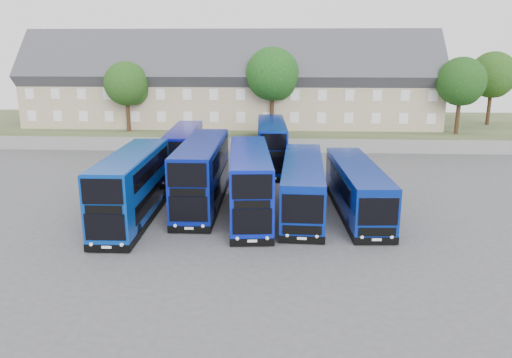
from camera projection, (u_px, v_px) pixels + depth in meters
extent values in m
plane|color=#49494E|center=(231.00, 228.00, 31.58)|extent=(120.00, 120.00, 0.00)
cube|color=slate|center=(253.00, 145.00, 54.56)|extent=(70.00, 0.40, 1.50)
cube|color=#444E2B|center=(258.00, 128.00, 64.16)|extent=(80.00, 20.00, 2.00)
cube|color=tan|center=(59.00, 99.00, 60.51)|extent=(6.00, 8.00, 6.00)
cube|color=#3B3B40|center=(56.00, 74.00, 59.74)|extent=(6.00, 10.40, 10.40)
cube|color=brown|center=(65.00, 41.00, 58.69)|extent=(0.60, 0.90, 1.40)
cube|color=tan|center=(107.00, 99.00, 60.20)|extent=(6.00, 8.00, 6.00)
cube|color=#3B3B40|center=(105.00, 74.00, 59.43)|extent=(6.00, 10.40, 10.40)
cube|color=brown|center=(116.00, 41.00, 58.38)|extent=(0.60, 0.90, 1.40)
cube|color=tan|center=(156.00, 100.00, 59.89)|extent=(6.00, 8.00, 6.00)
cube|color=#3B3B40|center=(155.00, 74.00, 59.13)|extent=(6.00, 10.40, 10.40)
cube|color=brown|center=(166.00, 41.00, 58.07)|extent=(0.60, 0.90, 1.40)
cube|color=tan|center=(206.00, 100.00, 59.58)|extent=(6.00, 8.00, 6.00)
cube|color=#3B3B40|center=(205.00, 74.00, 58.82)|extent=(6.00, 10.40, 10.40)
cube|color=brown|center=(217.00, 41.00, 57.76)|extent=(0.60, 0.90, 1.40)
cube|color=tan|center=(256.00, 100.00, 59.27)|extent=(6.00, 8.00, 6.00)
cube|color=#3B3B40|center=(256.00, 75.00, 58.51)|extent=(6.00, 10.40, 10.40)
cube|color=brown|center=(269.00, 41.00, 57.46)|extent=(0.60, 0.90, 1.40)
cube|color=tan|center=(307.00, 101.00, 58.97)|extent=(6.00, 8.00, 6.00)
cube|color=#3B3B40|center=(307.00, 75.00, 58.20)|extent=(6.00, 10.40, 10.40)
cube|color=brown|center=(321.00, 41.00, 57.15)|extent=(0.60, 0.90, 1.40)
cube|color=tan|center=(358.00, 101.00, 58.66)|extent=(6.00, 8.00, 6.00)
cube|color=#3B3B40|center=(359.00, 75.00, 57.90)|extent=(6.00, 10.40, 10.40)
cube|color=brown|center=(374.00, 41.00, 56.84)|extent=(0.60, 0.90, 1.40)
cube|color=tan|center=(409.00, 101.00, 58.35)|extent=(6.00, 8.00, 6.00)
cube|color=#3B3B40|center=(411.00, 75.00, 57.59)|extent=(6.00, 10.40, 10.40)
cube|color=brown|center=(427.00, 41.00, 56.53)|extent=(0.60, 0.90, 1.40)
cube|color=#083494|center=(132.00, 185.00, 32.34)|extent=(2.72, 11.16, 4.10)
cube|color=black|center=(134.00, 216.00, 32.87)|extent=(2.76, 11.20, 0.45)
cube|color=black|center=(105.00, 227.00, 27.15)|extent=(2.23, 0.10, 1.52)
cube|color=black|center=(102.00, 192.00, 26.63)|extent=(2.23, 0.10, 1.42)
cylinder|color=black|center=(100.00, 231.00, 29.61)|extent=(0.32, 1.01, 1.00)
cube|color=navy|center=(202.00, 172.00, 35.41)|extent=(2.75, 11.60, 4.28)
cube|color=black|center=(203.00, 201.00, 35.97)|extent=(2.79, 11.64, 0.45)
cube|color=black|center=(188.00, 209.00, 30.01)|extent=(2.33, 0.08, 1.58)
cube|color=black|center=(187.00, 175.00, 29.47)|extent=(2.33, 0.08, 1.47)
cylinder|color=black|center=(177.00, 215.00, 32.50)|extent=(0.31, 1.00, 1.00)
cube|color=#091AA7|center=(250.00, 181.00, 33.24)|extent=(3.52, 11.32, 4.11)
cube|color=black|center=(250.00, 211.00, 33.77)|extent=(3.56, 11.37, 0.45)
cube|color=black|center=(252.00, 222.00, 28.04)|extent=(2.23, 0.26, 1.52)
cube|color=black|center=(252.00, 187.00, 27.52)|extent=(2.23, 0.26, 1.42)
cylinder|color=black|center=(233.00, 226.00, 30.42)|extent=(0.39, 1.02, 1.00)
cube|color=#070B8D|center=(184.00, 150.00, 44.31)|extent=(2.87, 10.36, 3.75)
cube|color=black|center=(185.00, 171.00, 44.80)|extent=(2.91, 10.40, 0.45)
cube|color=black|center=(175.00, 173.00, 39.52)|extent=(2.03, 0.17, 1.40)
cube|color=black|center=(174.00, 150.00, 39.05)|extent=(2.03, 0.17, 1.30)
cylinder|color=black|center=(168.00, 177.00, 41.92)|extent=(0.35, 1.01, 1.00)
cube|color=#082597|center=(272.00, 144.00, 46.72)|extent=(3.01, 10.98, 4.00)
cube|color=black|center=(271.00, 165.00, 47.24)|extent=(3.05, 11.02, 0.45)
cube|color=black|center=(273.00, 165.00, 41.65)|extent=(2.17, 0.17, 1.48)
cube|color=black|center=(273.00, 142.00, 41.14)|extent=(2.17, 0.17, 1.38)
cylinder|color=black|center=(260.00, 171.00, 44.07)|extent=(0.35, 1.01, 1.00)
cube|color=navy|center=(303.00, 184.00, 34.49)|extent=(3.14, 12.83, 3.15)
cube|color=black|center=(302.00, 206.00, 34.90)|extent=(3.18, 12.87, 0.45)
cube|color=black|center=(303.00, 209.00, 28.26)|extent=(2.35, 0.15, 1.70)
cylinder|color=black|center=(283.00, 223.00, 30.94)|extent=(0.34, 1.01, 1.00)
cube|color=navy|center=(357.00, 186.00, 34.08)|extent=(3.20, 12.32, 3.00)
cube|color=black|center=(356.00, 208.00, 34.48)|extent=(3.24, 12.36, 0.45)
cube|color=black|center=(379.00, 212.00, 28.10)|extent=(2.24, 0.18, 1.63)
cylinder|color=black|center=(350.00, 225.00, 30.66)|extent=(0.35, 1.01, 1.00)
cylinder|color=#382314|center=(128.00, 114.00, 55.45)|extent=(0.44, 0.44, 3.75)
sphere|color=#1D3E10|center=(126.00, 84.00, 54.59)|extent=(4.80, 4.80, 4.80)
sphere|color=#1D3E10|center=(133.00, 90.00, 55.14)|extent=(3.30, 3.30, 3.30)
cylinder|color=#382314|center=(272.00, 111.00, 55.02)|extent=(0.44, 0.44, 4.50)
sphere|color=#0F370F|center=(272.00, 74.00, 53.99)|extent=(5.76, 5.76, 5.76)
sphere|color=#0F370F|center=(278.00, 82.00, 54.57)|extent=(3.96, 3.96, 3.96)
cylinder|color=#382314|center=(458.00, 115.00, 53.57)|extent=(0.44, 0.44, 4.00)
sphere|color=#11360E|center=(461.00, 81.00, 52.66)|extent=(5.12, 5.12, 5.12)
sphere|color=#11360E|center=(465.00, 89.00, 53.21)|extent=(3.52, 3.52, 3.52)
cylinder|color=#382314|center=(489.00, 107.00, 59.99)|extent=(0.44, 0.44, 4.25)
sphere|color=#1C360E|center=(493.00, 75.00, 59.02)|extent=(5.44, 5.44, 5.44)
sphere|color=#1C360E|center=(496.00, 82.00, 59.59)|extent=(3.74, 3.74, 3.74)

